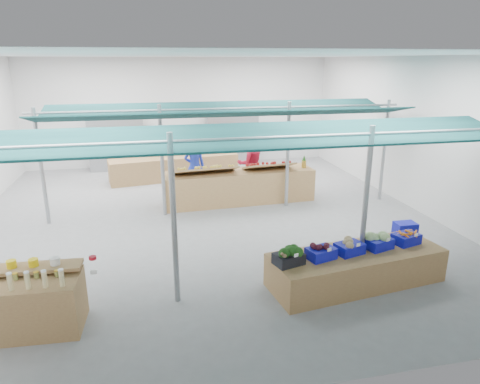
# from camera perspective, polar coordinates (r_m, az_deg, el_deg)

# --- Properties ---
(floor) EXTENTS (13.00, 13.00, 0.00)m
(floor) POSITION_cam_1_polar(r_m,az_deg,el_deg) (11.60, -4.89, -3.48)
(floor) COLOR slate
(floor) RESTS_ON ground
(hall) EXTENTS (13.00, 13.00, 13.00)m
(hall) POSITION_cam_1_polar(r_m,az_deg,el_deg) (12.37, -6.11, 10.42)
(hall) COLOR silver
(hall) RESTS_ON ground
(pole_grid) EXTENTS (10.00, 4.60, 3.00)m
(pole_grid) POSITION_cam_1_polar(r_m,az_deg,el_deg) (9.54, 0.72, 3.40)
(pole_grid) COLOR gray
(pole_grid) RESTS_ON floor
(awnings) EXTENTS (9.50, 7.08, 0.30)m
(awnings) POSITION_cam_1_polar(r_m,az_deg,el_deg) (9.35, 0.74, 9.17)
(awnings) COLOR #0A292C
(awnings) RESTS_ON pole_grid
(back_shelving_left) EXTENTS (2.00, 0.50, 2.00)m
(back_shelving_left) POSITION_cam_1_polar(r_m,az_deg,el_deg) (17.09, -16.10, 6.14)
(back_shelving_left) COLOR #B23F33
(back_shelving_left) RESTS_ON floor
(back_shelving_right) EXTENTS (2.00, 0.50, 2.00)m
(back_shelving_right) POSITION_cam_1_polar(r_m,az_deg,el_deg) (17.38, -1.05, 6.98)
(back_shelving_right) COLOR #B23F33
(back_shelving_right) RESTS_ON floor
(bottle_shelf) EXTENTS (1.99, 1.26, 1.14)m
(bottle_shelf) POSITION_cam_1_polar(r_m,az_deg,el_deg) (7.70, -27.58, -12.99)
(bottle_shelf) COLOR brown
(bottle_shelf) RESTS_ON floor
(veg_counter) EXTENTS (3.46, 1.56, 0.65)m
(veg_counter) POSITION_cam_1_polar(r_m,az_deg,el_deg) (8.52, 15.21, -9.68)
(veg_counter) COLOR brown
(veg_counter) RESTS_ON floor
(fruit_counter) EXTENTS (4.48, 1.26, 0.95)m
(fruit_counter) POSITION_cam_1_polar(r_m,az_deg,el_deg) (12.75, -0.09, 0.76)
(fruit_counter) COLOR brown
(fruit_counter) RESTS_ON floor
(far_counter) EXTENTS (4.60, 1.60, 0.81)m
(far_counter) POSITION_cam_1_polar(r_m,az_deg,el_deg) (15.43, -8.70, 3.22)
(far_counter) COLOR brown
(far_counter) RESTS_ON floor
(crate_stack) EXTENTS (0.48, 0.34, 0.57)m
(crate_stack) POSITION_cam_1_polar(r_m,az_deg,el_deg) (10.48, 21.07, -5.29)
(crate_stack) COLOR #0F12A2
(crate_stack) RESTS_ON floor
(vendor_left) EXTENTS (0.67, 0.45, 1.77)m
(vendor_left) POSITION_cam_1_polar(r_m,az_deg,el_deg) (13.51, -6.08, 3.41)
(vendor_left) COLOR #1C30B8
(vendor_left) RESTS_ON floor
(vendor_right) EXTENTS (0.89, 0.71, 1.77)m
(vendor_right) POSITION_cam_1_polar(r_m,az_deg,el_deg) (13.81, 1.38, 3.81)
(vendor_right) COLOR #B21532
(vendor_right) RESTS_ON floor
(crate_broccoli) EXTENTS (0.58, 0.47, 0.35)m
(crate_broccoli) POSITION_cam_1_polar(r_m,az_deg,el_deg) (7.61, 6.52, -8.44)
(crate_broccoli) COLOR black
(crate_broccoli) RESTS_ON veg_counter
(crate_beets) EXTENTS (0.58, 0.47, 0.29)m
(crate_beets) POSITION_cam_1_polar(r_m,az_deg,el_deg) (7.92, 10.75, -7.81)
(crate_beets) COLOR #0F12A2
(crate_beets) RESTS_ON veg_counter
(crate_celeriac) EXTENTS (0.58, 0.47, 0.31)m
(crate_celeriac) POSITION_cam_1_polar(r_m,az_deg,el_deg) (8.22, 14.40, -7.01)
(crate_celeriac) COLOR #0F12A2
(crate_celeriac) RESTS_ON veg_counter
(crate_cabbage) EXTENTS (0.58, 0.47, 0.35)m
(crate_cabbage) POSITION_cam_1_polar(r_m,az_deg,el_deg) (8.58, 18.01, -6.18)
(crate_cabbage) COLOR #0F12A2
(crate_cabbage) RESTS_ON veg_counter
(crate_carrots) EXTENTS (0.58, 0.47, 0.29)m
(crate_carrots) POSITION_cam_1_polar(r_m,az_deg,el_deg) (8.99, 21.27, -5.75)
(crate_carrots) COLOR #0F12A2
(crate_carrots) RESTS_ON veg_counter
(sparrow) EXTENTS (0.12, 0.09, 0.11)m
(sparrow) POSITION_cam_1_polar(r_m,az_deg,el_deg) (7.42, 5.89, -8.36)
(sparrow) COLOR brown
(sparrow) RESTS_ON crate_broccoli
(pole_ribbon) EXTENTS (0.12, 0.12, 0.28)m
(pole_ribbon) POSITION_cam_1_polar(r_m,az_deg,el_deg) (7.21, -19.05, -8.47)
(pole_ribbon) COLOR #B10B19
(pole_ribbon) RESTS_ON pole_grid
(apple_heap_yellow) EXTENTS (1.96, 0.88, 0.27)m
(apple_heap_yellow) POSITION_cam_1_polar(r_m,az_deg,el_deg) (12.26, -4.74, 3.13)
(apple_heap_yellow) COLOR #997247
(apple_heap_yellow) RESTS_ON fruit_counter
(apple_heap_red) EXTENTS (1.56, 0.84, 0.27)m
(apple_heap_red) POSITION_cam_1_polar(r_m,az_deg,el_deg) (12.74, 3.94, 3.69)
(apple_heap_red) COLOR #997247
(apple_heap_red) RESTS_ON fruit_counter
(pineapple) EXTENTS (0.14, 0.14, 0.39)m
(pineapple) POSITION_cam_1_polar(r_m,az_deg,el_deg) (13.13, 8.53, 4.01)
(pineapple) COLOR #8C6019
(pineapple) RESTS_ON fruit_counter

